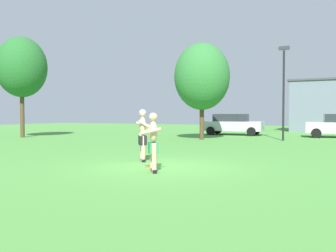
{
  "coord_description": "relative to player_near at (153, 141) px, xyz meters",
  "views": [
    {
      "loc": [
        4.81,
        -9.33,
        1.58
      ],
      "look_at": [
        -0.44,
        1.4,
        1.17
      ],
      "focal_mm": 38.04,
      "sensor_mm": 36.0,
      "label": 1
    }
  ],
  "objects": [
    {
      "name": "tree_left_field",
      "position": [
        -14.73,
        8.71,
        3.86
      ],
      "size": [
        3.31,
        3.31,
        6.72
      ],
      "color": "#4C3823",
      "rests_on": "ground_plane"
    },
    {
      "name": "player_in_black",
      "position": [
        -1.35,
        1.77,
        0.13
      ],
      "size": [
        0.81,
        0.8,
        1.74
      ],
      "color": "black",
      "rests_on": "ground_plane"
    },
    {
      "name": "tree_right_field",
      "position": [
        -3.16,
        12.09,
        3.03
      ],
      "size": [
        3.4,
        3.4,
        5.92
      ],
      "color": "#4C3823",
      "rests_on": "ground_plane"
    },
    {
      "name": "lamp_post",
      "position": [
        1.47,
        13.4,
        2.58
      ],
      "size": [
        0.6,
        0.24,
        5.54
      ],
      "color": "black",
      "rests_on": "ground_plane"
    },
    {
      "name": "ground_plane",
      "position": [
        -0.23,
        0.9,
        -0.84
      ],
      "size": [
        80.0,
        80.0,
        0.0
      ],
      "primitive_type": "plane",
      "color": "#4C8E3D"
    },
    {
      "name": "car_silver_near_post",
      "position": [
        -2.79,
        17.71,
        -0.01
      ],
      "size": [
        4.36,
        2.15,
        1.58
      ],
      "color": "silver",
      "rests_on": "ground_plane"
    },
    {
      "name": "player_near",
      "position": [
        0.0,
        0.0,
        0.0
      ],
      "size": [
        0.79,
        0.64,
        1.61
      ],
      "color": "black",
      "rests_on": "ground_plane"
    },
    {
      "name": "frisbee",
      "position": [
        -0.48,
        0.69,
        -0.82
      ],
      "size": [
        0.24,
        0.24,
        0.03
      ],
      "primitive_type": "cylinder",
      "color": "orange",
      "rests_on": "ground_plane"
    }
  ]
}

